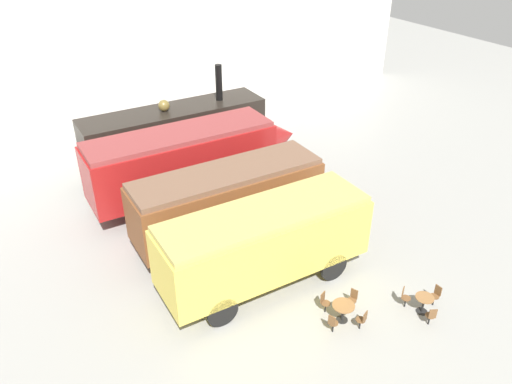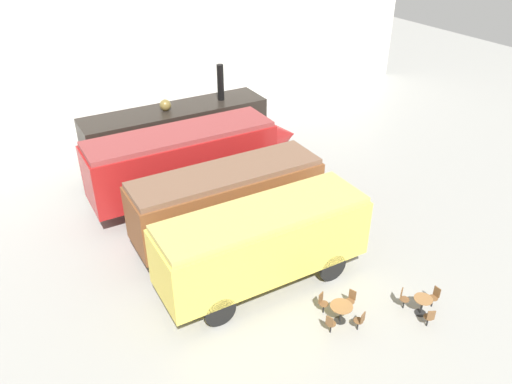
{
  "view_description": "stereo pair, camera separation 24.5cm",
  "coord_description": "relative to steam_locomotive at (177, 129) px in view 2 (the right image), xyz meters",
  "views": [
    {
      "loc": [
        -9.96,
        -16.59,
        13.67
      ],
      "look_at": [
        0.3,
        1.0,
        1.6
      ],
      "focal_mm": 35.0,
      "sensor_mm": 36.0,
      "label": 1
    },
    {
      "loc": [
        -9.75,
        -16.71,
        13.67
      ],
      "look_at": [
        0.3,
        1.0,
        1.6
      ],
      "focal_mm": 35.0,
      "sensor_mm": 36.0,
      "label": 2
    }
  ],
  "objects": [
    {
      "name": "ground_plane",
      "position": [
        0.61,
        -8.66,
        -2.12
      ],
      "size": [
        80.0,
        80.0,
        0.0
      ],
      "primitive_type": "plane",
      "color": "gray"
    },
    {
      "name": "backdrop_wall",
      "position": [
        0.61,
        7.07,
        2.38
      ],
      "size": [
        44.0,
        0.15,
        9.0
      ],
      "color": "silver",
      "rests_on": "ground_plane"
    },
    {
      "name": "steam_locomotive",
      "position": [
        0.0,
        0.0,
        0.0
      ],
      "size": [
        10.58,
        2.54,
        5.49
      ],
      "color": "black",
      "rests_on": "ground_plane"
    },
    {
      "name": "streamlined_locomotive",
      "position": [
        -0.46,
        -4.04,
        0.19
      ],
      "size": [
        11.47,
        2.76,
        3.83
      ],
      "color": "maroon",
      "rests_on": "ground_plane"
    },
    {
      "name": "passenger_coach_wooden",
      "position": [
        -0.83,
        -8.13,
        -0.07
      ],
      "size": [
        8.71,
        2.6,
        3.44
      ],
      "color": "brown",
      "rests_on": "ground_plane"
    },
    {
      "name": "passenger_coach_vintage",
      "position": [
        -1.09,
        -11.75,
        -0.01
      ],
      "size": [
        8.51,
        2.74,
        3.47
      ],
      "color": "#E0C64C",
      "rests_on": "ground_plane"
    },
    {
      "name": "cafe_table_near",
      "position": [
        3.23,
        -16.28,
        -1.59
      ],
      "size": [
        0.7,
        0.7,
        0.73
      ],
      "color": "black",
      "rests_on": "ground_plane"
    },
    {
      "name": "cafe_table_mid",
      "position": [
        0.31,
        -15.09,
        -1.54
      ],
      "size": [
        0.84,
        0.84,
        0.74
      ],
      "color": "black",
      "rests_on": "ground_plane"
    },
    {
      "name": "cafe_chair_0",
      "position": [
        3.95,
        -16.22,
        -1.61
      ],
      "size": [
        0.36,
        0.36,
        0.87
      ],
      "rotation": [
        0.0,
        0.0,
        3.22
      ],
      "color": "black",
      "rests_on": "ground_plane"
    },
    {
      "name": "cafe_chair_1",
      "position": [
        2.82,
        -15.69,
        -1.61
      ],
      "size": [
        0.4,
        0.4,
        0.87
      ],
      "rotation": [
        0.0,
        0.0,
        5.32
      ],
      "color": "black",
      "rests_on": "ground_plane"
    },
    {
      "name": "cafe_chair_2",
      "position": [
        2.92,
        -16.94,
        -1.61
      ],
      "size": [
        0.38,
        0.4,
        0.87
      ],
      "rotation": [
        0.0,
        0.0,
        7.41
      ],
      "color": "black",
      "rests_on": "ground_plane"
    },
    {
      "name": "cafe_chair_3",
      "position": [
        0.63,
        -15.82,
        -1.61
      ],
      "size": [
        0.38,
        0.4,
        0.87
      ],
      "rotation": [
        0.0,
        0.0,
        8.26
      ],
      "color": "black",
      "rests_on": "ground_plane"
    },
    {
      "name": "cafe_chair_4",
      "position": [
        1.04,
        -14.77,
        -1.61
      ],
      "size": [
        0.4,
        0.38,
        0.87
      ],
      "rotation": [
        0.0,
        0.0,
        9.83
      ],
      "color": "black",
      "rests_on": "ground_plane"
    },
    {
      "name": "cafe_chair_5",
      "position": [
        -0.0,
        -14.36,
        -1.61
      ],
      "size": [
        0.38,
        0.4,
        0.87
      ],
      "rotation": [
        0.0,
        0.0,
        11.4
      ],
      "color": "black",
      "rests_on": "ground_plane"
    },
    {
      "name": "cafe_chair_6",
      "position": [
        -0.41,
        -15.4,
        -1.61
      ],
      "size": [
        0.4,
        0.38,
        0.87
      ],
      "rotation": [
        0.0,
        0.0,
        12.97
      ],
      "color": "black",
      "rests_on": "ground_plane"
    },
    {
      "name": "visitor_person",
      "position": [
        1.58,
        -9.88,
        -1.13
      ],
      "size": [
        0.34,
        0.34,
        1.81
      ],
      "color": "#262633",
      "rests_on": "ground_plane"
    }
  ]
}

